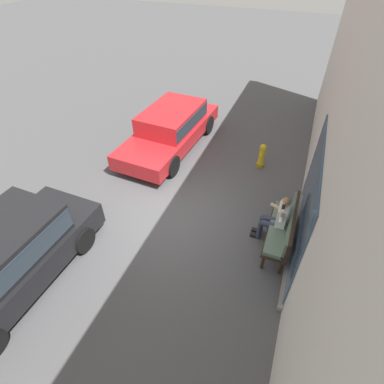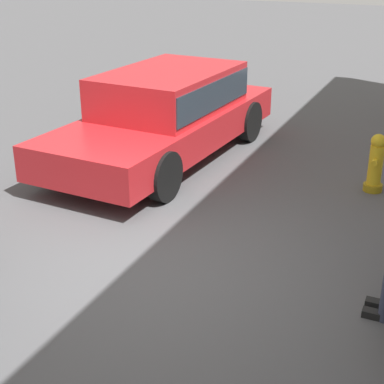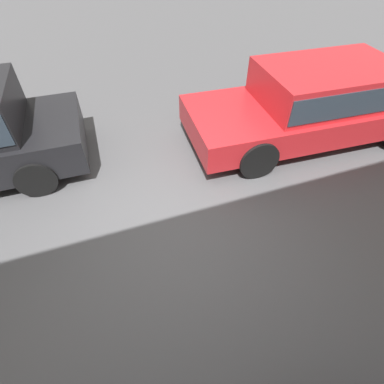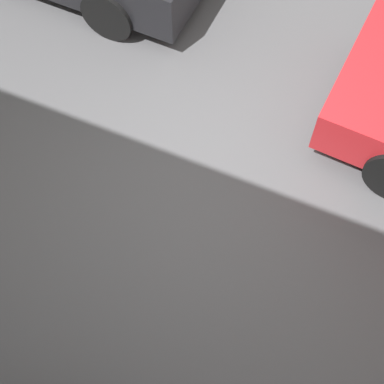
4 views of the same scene
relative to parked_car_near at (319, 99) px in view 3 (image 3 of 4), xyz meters
The scene contains 2 objects.
ground_plane 3.56m from the parked_car_near, 23.95° to the left, with size 60.00×60.00×0.00m, color #4C4C4F.
parked_car_near is the anchor object (origin of this frame).
Camera 3 is at (0.69, 2.60, 3.41)m, focal length 28.00 mm.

